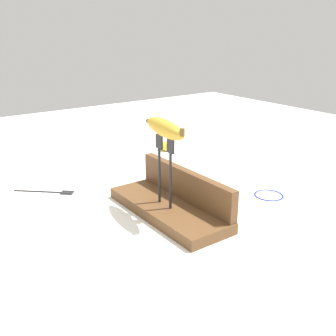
# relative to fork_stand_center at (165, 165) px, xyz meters

# --- Properties ---
(ground_plane) EXTENTS (3.00, 3.00, 0.00)m
(ground_plane) POSITION_rel_fork_stand_center_xyz_m (-0.00, 0.01, -0.14)
(ground_plane) COLOR white
(wooden_board) EXTENTS (0.37, 0.14, 0.03)m
(wooden_board) POSITION_rel_fork_stand_center_xyz_m (-0.00, 0.01, -0.12)
(wooden_board) COLOR brown
(wooden_board) RESTS_ON ground
(board_backstop) EXTENTS (0.36, 0.02, 0.08)m
(board_backstop) POSITION_rel_fork_stand_center_xyz_m (-0.00, 0.07, -0.07)
(board_backstop) COLOR brown
(board_backstop) RESTS_ON wooden_board
(fork_stand_center) EXTENTS (0.07, 0.01, 0.18)m
(fork_stand_center) POSITION_rel_fork_stand_center_xyz_m (0.00, 0.00, 0.00)
(fork_stand_center) COLOR black
(fork_stand_center) RESTS_ON wooden_board
(banana_raised_center) EXTENTS (0.19, 0.06, 0.04)m
(banana_raised_center) POSITION_rel_fork_stand_center_xyz_m (-0.00, 0.00, 0.10)
(banana_raised_center) COLOR gold
(banana_raised_center) RESTS_ON fork_stand_center
(fork_fallen_near) EXTENTS (0.13, 0.15, 0.01)m
(fork_fallen_near) POSITION_rel_fork_stand_center_xyz_m (-0.32, -0.19, -0.14)
(fork_fallen_near) COLOR black
(fork_fallen_near) RESTS_ON ground
(banana_chunk_near) EXTENTS (0.06, 0.05, 0.04)m
(banana_chunk_near) POSITION_rel_fork_stand_center_xyz_m (-0.47, 0.34, -0.12)
(banana_chunk_near) COLOR yellow
(banana_chunk_near) RESTS_ON ground
(wire_coil) EXTENTS (0.09, 0.09, 0.01)m
(wire_coil) POSITION_rel_fork_stand_center_xyz_m (0.07, 0.32, -0.14)
(wire_coil) COLOR #1E2DA5
(wire_coil) RESTS_ON ground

